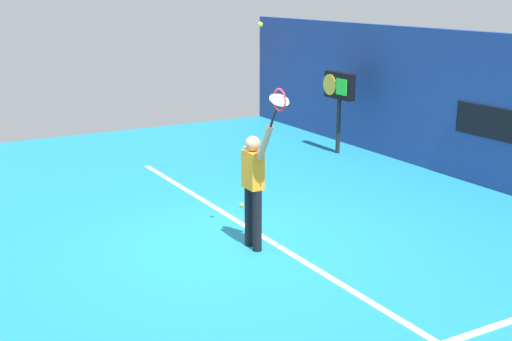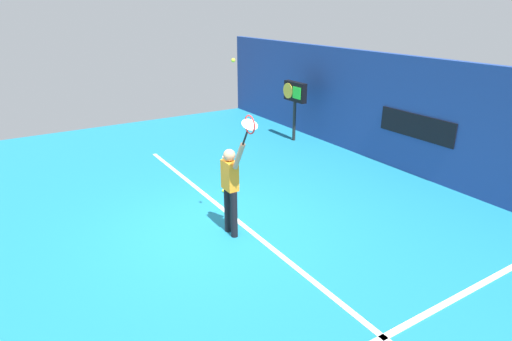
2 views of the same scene
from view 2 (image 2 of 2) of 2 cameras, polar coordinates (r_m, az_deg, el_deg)
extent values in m
plane|color=teal|center=(8.44, -5.49, -7.84)|extent=(18.00, 18.00, 0.00)
cube|color=navy|center=(11.48, 20.98, 6.55)|extent=(18.00, 0.20, 2.93)
cube|color=black|center=(11.43, 20.48, 5.54)|extent=(2.20, 0.03, 0.60)
cube|color=white|center=(8.67, -2.21, -6.90)|extent=(10.00, 0.10, 0.01)
cube|color=white|center=(7.21, 24.60, -15.39)|extent=(0.10, 7.00, 0.01)
cylinder|color=black|center=(8.18, -3.79, -5.17)|extent=(0.13, 0.13, 0.92)
cylinder|color=black|center=(7.98, -2.93, -5.84)|extent=(0.13, 0.13, 0.92)
cube|color=orange|center=(7.78, -3.50, -0.64)|extent=(0.34, 0.20, 0.55)
sphere|color=tan|center=(7.65, -3.56, 2.04)|extent=(0.22, 0.22, 0.22)
cylinder|color=tan|center=(7.34, -2.29, 1.91)|extent=(0.37, 0.09, 0.55)
cylinder|color=tan|center=(7.97, -3.69, 0.09)|extent=(0.09, 0.23, 0.58)
cylinder|color=black|center=(7.04, -1.45, 4.36)|extent=(0.18, 0.03, 0.28)
torus|color=red|center=(6.85, -0.85, 6.12)|extent=(0.43, 0.02, 0.43)
cylinder|color=silver|center=(6.85, -0.85, 6.12)|extent=(0.23, 0.27, 0.14)
sphere|color=#CCE033|center=(7.14, -3.05, 14.42)|extent=(0.07, 0.07, 0.07)
cylinder|color=black|center=(13.81, 5.10, 6.58)|extent=(0.10, 0.10, 1.27)
cube|color=black|center=(13.61, 5.23, 10.40)|extent=(0.95, 0.18, 0.60)
cylinder|color=gold|center=(13.74, 4.26, 10.54)|extent=(0.48, 0.02, 0.48)
cube|color=#26D833|center=(13.38, 5.42, 10.22)|extent=(0.38, 0.02, 0.36)
sphere|color=#CCE033|center=(10.04, -4.38, -2.69)|extent=(0.07, 0.07, 0.07)
camera|label=1|loc=(2.25, -178.83, -30.04)|focal=47.89mm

